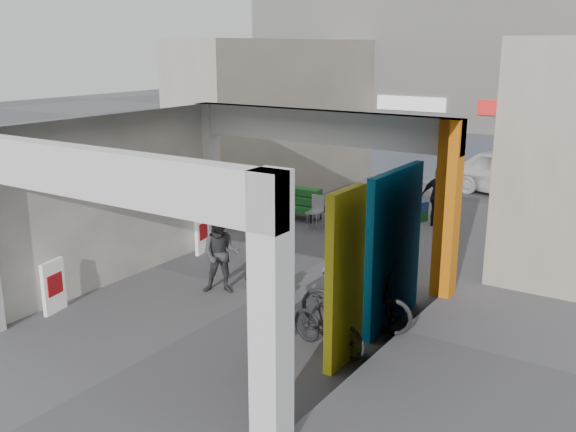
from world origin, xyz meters
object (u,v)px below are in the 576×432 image
Objects in this scene: man_crates at (439,197)px; bicycle_front at (356,301)px; man_back_turned at (221,254)px; produce_stand at (300,207)px; white_van at (514,174)px; man_elderly at (346,258)px; border_collie at (278,286)px; bicycle_rear at (328,325)px; man_with_dog at (267,298)px; cafe_set at (339,216)px.

man_crates is 0.83× the size of bicycle_front.
man_back_turned is 0.81× the size of bicycle_front.
man_crates reaches higher than produce_stand.
white_van is (0.77, 4.78, -0.07)m from man_crates.
man_back_turned is at bearing -72.34° from produce_stand.
man_back_turned is 2.49m from man_elderly.
border_collie is 0.44× the size of man_crates.
man_elderly is at bearing 32.63° from bicycle_rear.
produce_stand is 3.89m from man_crates.
produce_stand is at bearing 26.88° from bicycle_front.
man_crates is (0.71, 6.78, 0.54)m from border_collie.
man_with_dog is at bearing -60.50° from produce_stand.
bicycle_rear is 12.90m from white_van.
man_with_dog is at bearing 140.16° from bicycle_rear.
border_collie is 0.38× the size of man_with_dog.
bicycle_rear reaches higher than cafe_set.
man_elderly reaches higher than white_van.
man_back_turned is at bearing 75.84° from bicycle_front.
man_elderly is 1.18× the size of bicycle_rear.
produce_stand is at bearing 47.35° from bicycle_rear.
man_crates reaches higher than bicycle_rear.
man_crates is at bearing 86.38° from border_collie.
border_collie is at bearing -60.96° from produce_stand.
produce_stand is at bearing 16.68° from man_crates.
produce_stand is at bearing 120.57° from border_collie.
bicycle_rear reaches higher than produce_stand.
man_crates is at bearing 83.03° from man_elderly.
man_with_dog reaches higher than cafe_set.
man_crates is at bearing -174.29° from white_van.
man_elderly is at bearing -59.85° from cafe_set.
man_back_turned is at bearing -164.11° from border_collie.
white_van is at bearing 46.41° from man_back_turned.
man_with_dog is 1.26× the size of bicycle_rear.
bicycle_rear is (0.00, -0.98, -0.07)m from bicycle_front.
border_collie is 11.66m from white_van.
man_elderly reaches higher than produce_stand.
man_back_turned is at bearing -169.71° from man_elderly.
cafe_set is at bearing 18.56° from bicycle_front.
produce_stand is 6.12m from border_collie.
produce_stand is 0.30× the size of white_van.
white_van is (3.00, 6.35, 0.44)m from cafe_set.
cafe_set is 6.52m from bicycle_front.
man_elderly is 6.18m from man_crates.
man_with_dog reaches higher than man_back_turned.
cafe_set is at bearing 62.61° from man_back_turned.
cafe_set is 2.77m from man_crates.
man_with_dog is at bearing 88.22° from man_crates.
man_crates is at bearing 44.14° from man_back_turned.
white_van reaches higher than border_collie.
man_back_turned is 1.06× the size of bicycle_rear.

